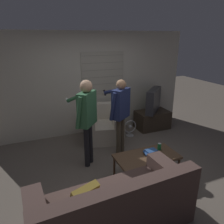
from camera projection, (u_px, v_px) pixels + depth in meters
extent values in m
plane|color=#665B51|center=(124.00, 170.00, 4.16)|extent=(16.00, 16.00, 0.00)
cube|color=#BCB7A8|center=(91.00, 84.00, 5.51)|extent=(5.20, 0.06, 2.55)
cube|color=#A8A393|center=(103.00, 73.00, 5.50)|extent=(1.12, 0.02, 1.06)
cube|color=gray|center=(103.00, 91.00, 5.64)|extent=(1.10, 0.00, 0.01)
cube|color=gray|center=(103.00, 84.00, 5.58)|extent=(1.10, 0.00, 0.01)
cube|color=gray|center=(103.00, 77.00, 5.52)|extent=(1.10, 0.00, 0.01)
cube|color=gray|center=(103.00, 70.00, 5.46)|extent=(1.10, 0.00, 0.01)
cube|color=gray|center=(103.00, 63.00, 5.41)|extent=(1.10, 0.00, 0.01)
cube|color=gray|center=(103.00, 55.00, 5.35)|extent=(1.10, 0.00, 0.01)
cube|color=#4C3833|center=(112.00, 211.00, 2.88)|extent=(2.14, 0.97, 0.46)
cube|color=#4C3833|center=(125.00, 201.00, 2.46)|extent=(2.10, 0.32, 0.40)
cube|color=#4C3833|center=(36.00, 215.00, 2.40)|extent=(0.29, 0.86, 0.21)
cube|color=#4C3833|center=(170.00, 172.00, 3.15)|extent=(0.29, 0.86, 0.21)
cube|color=#B29338|center=(84.00, 197.00, 2.66)|extent=(0.41, 0.33, 0.37)
cube|color=beige|center=(103.00, 131.00, 5.36)|extent=(1.11, 1.08, 0.43)
cube|color=beige|center=(102.00, 111.00, 5.54)|extent=(0.94, 0.43, 0.41)
cube|color=beige|center=(117.00, 119.00, 5.30)|extent=(0.45, 0.91, 0.19)
cube|color=beige|center=(89.00, 120.00, 5.22)|extent=(0.45, 0.91, 0.19)
cube|color=brown|center=(147.00, 156.00, 3.80)|extent=(1.11, 0.56, 0.04)
cylinder|color=brown|center=(114.00, 167.00, 3.90)|extent=(0.04, 0.04, 0.42)
cylinder|color=brown|center=(163.00, 156.00, 4.27)|extent=(0.04, 0.04, 0.42)
cylinder|color=brown|center=(126.00, 183.00, 3.48)|extent=(0.04, 0.04, 0.42)
cylinder|color=brown|center=(178.00, 169.00, 3.85)|extent=(0.04, 0.04, 0.42)
cube|color=#33281E|center=(152.00, 120.00, 6.01)|extent=(0.88, 0.56, 0.48)
cube|color=#2D2D33|center=(154.00, 100.00, 5.83)|extent=(0.76, 0.75, 0.62)
cube|color=#3D4738|center=(150.00, 100.00, 5.87)|extent=(0.54, 0.53, 0.51)
cylinder|color=black|center=(87.00, 147.00, 4.17)|extent=(0.10, 0.10, 0.84)
cylinder|color=black|center=(90.00, 143.00, 4.31)|extent=(0.10, 0.10, 0.84)
cube|color=#336642|center=(87.00, 109.00, 4.00)|extent=(0.44, 0.46, 0.63)
sphere|color=tan|center=(86.00, 86.00, 3.86)|extent=(0.23, 0.23, 0.23)
cylinder|color=#336642|center=(79.00, 113.00, 3.80)|extent=(0.17, 0.16, 0.61)
cylinder|color=#336642|center=(79.00, 96.00, 4.24)|extent=(0.48, 0.43, 0.32)
cube|color=white|center=(67.00, 101.00, 4.37)|extent=(0.08, 0.08, 0.13)
cylinder|color=#4C4233|center=(119.00, 137.00, 4.61)|extent=(0.10, 0.10, 0.82)
cylinder|color=#4C4233|center=(122.00, 134.00, 4.73)|extent=(0.10, 0.10, 0.82)
cube|color=navy|center=(121.00, 104.00, 4.44)|extent=(0.47, 0.41, 0.61)
sphere|color=#A87A56|center=(121.00, 84.00, 4.30)|extent=(0.20, 0.20, 0.20)
cylinder|color=navy|center=(113.00, 107.00, 4.27)|extent=(0.15, 0.17, 0.59)
cylinder|color=navy|center=(115.00, 90.00, 4.70)|extent=(0.39, 0.51, 0.24)
cube|color=black|center=(105.00, 93.00, 4.87)|extent=(0.07, 0.07, 0.13)
cube|color=maroon|center=(151.00, 154.00, 3.83)|extent=(0.20, 0.14, 0.03)
cube|color=#284C89|center=(151.00, 152.00, 3.82)|extent=(0.26, 0.19, 0.02)
cube|color=#284C89|center=(151.00, 151.00, 3.81)|extent=(0.20, 0.16, 0.04)
cylinder|color=#238E47|center=(159.00, 147.00, 3.97)|extent=(0.07, 0.07, 0.12)
cylinder|color=silver|center=(160.00, 144.00, 3.95)|extent=(0.06, 0.06, 0.00)
cube|color=white|center=(153.00, 153.00, 3.85)|extent=(0.06, 0.13, 0.02)
cylinder|color=#A8A8AD|center=(130.00, 135.00, 5.60)|extent=(0.20, 0.20, 0.02)
cylinder|color=#A8A8AD|center=(130.00, 134.00, 5.59)|extent=(0.03, 0.03, 0.08)
torus|color=#A8A8AD|center=(130.00, 127.00, 5.52)|extent=(0.34, 0.02, 0.34)
sphere|color=#A8A8AD|center=(130.00, 127.00, 5.52)|extent=(0.09, 0.09, 0.09)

